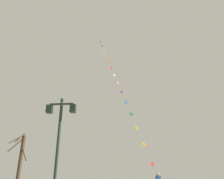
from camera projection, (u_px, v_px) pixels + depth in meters
name	position (u px, v px, depth m)	size (l,w,h in m)	color
twin_lantern_lamp_post	(59.00, 129.00, 10.32)	(1.47, 0.28, 5.06)	#1E2D23
kite_train	(118.00, 83.00, 29.09)	(7.86, 16.88, 25.83)	brown
bare_tree	(20.00, 165.00, 13.75)	(1.29, 1.64, 4.13)	#423323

